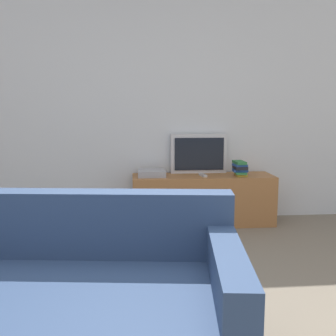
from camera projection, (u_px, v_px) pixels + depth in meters
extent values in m
cube|color=silver|center=(137.00, 108.00, 4.47)|extent=(9.00, 0.06, 2.60)
cube|color=#9E6638|center=(203.00, 200.00, 4.42)|extent=(1.57, 0.45, 0.55)
cube|color=silver|center=(199.00, 154.00, 4.52)|extent=(0.64, 0.08, 0.45)
cube|color=black|center=(199.00, 154.00, 4.48)|extent=(0.56, 0.01, 0.37)
cube|color=navy|center=(36.00, 333.00, 1.86)|extent=(2.02, 1.15, 0.48)
cube|color=navy|center=(57.00, 223.00, 2.17)|extent=(1.93, 0.39, 0.37)
cube|color=navy|center=(226.00, 316.00, 1.81)|extent=(0.25, 0.94, 0.68)
cube|color=gold|center=(241.00, 175.00, 4.35)|extent=(0.12, 0.18, 0.03)
cube|color=#2D753D|center=(240.00, 173.00, 4.34)|extent=(0.14, 0.22, 0.02)
cube|color=#23478E|center=(240.00, 170.00, 4.34)|extent=(0.17, 0.16, 0.03)
cube|color=black|center=(240.00, 168.00, 4.34)|extent=(0.13, 0.18, 0.03)
cube|color=#23478E|center=(240.00, 165.00, 4.32)|extent=(0.15, 0.16, 0.02)
cube|color=#2D753D|center=(239.00, 162.00, 4.34)|extent=(0.12, 0.21, 0.03)
cube|color=#B7B7B7|center=(203.00, 175.00, 4.32)|extent=(0.07, 0.15, 0.02)
cube|color=#99999E|center=(152.00, 173.00, 4.33)|extent=(0.30, 0.30, 0.07)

